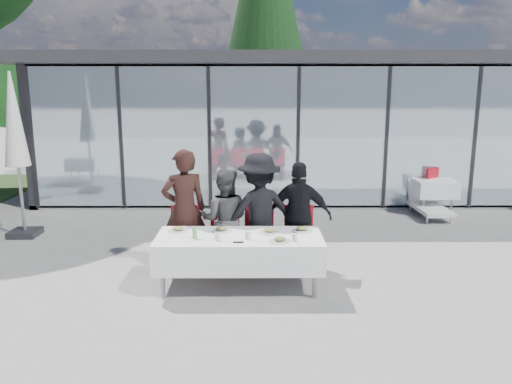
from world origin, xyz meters
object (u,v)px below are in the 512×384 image
diner_chair_b (225,235)px  diner_c (259,212)px  plate_a (178,229)px  juice_bottle (195,233)px  folded_eyeglasses (238,242)px  plate_c (270,231)px  diner_b (225,219)px  plate_b (222,230)px  diner_chair_a (185,235)px  diner_d (299,216)px  diner_chair_c (259,235)px  diner_a (184,210)px  lounger (428,203)px  spare_table_right (434,188)px  market_umbrella (15,130)px  spare_chair_b (429,186)px  dining_table (239,251)px  diner_chair_d (299,234)px  plate_extra (280,240)px  plate_d (302,229)px

diner_chair_b → diner_c: 0.63m
plate_a → juice_bottle: 0.45m
folded_eyeglasses → plate_c: bearing=46.9°
diner_b → plate_b: 0.53m
diner_chair_a → diner_d: diner_d is taller
diner_chair_a → plate_b: bearing=-41.8°
diner_c → juice_bottle: diner_c is taller
diner_chair_c → folded_eyeglasses: 1.12m
diner_a → juice_bottle: size_ratio=11.92×
diner_b → lounger: size_ratio=1.15×
diner_c → diner_d: bearing=162.5°
plate_a → spare_table_right: 6.38m
spare_table_right → market_umbrella: 8.52m
spare_chair_b → plate_a: bearing=-139.8°
dining_table → market_umbrella: bearing=149.1°
diner_chair_a → diner_chair_b: bearing=0.0°
diner_a → diner_chair_c: bearing=161.8°
diner_c → diner_chair_d: size_ratio=1.82×
plate_a → plate_extra: same height
plate_extra → plate_c: bearing=106.8°
diner_c → plate_extra: bearing=86.9°
diner_chair_b → folded_eyeglasses: size_ratio=6.96×
diner_chair_a → diner_chair_c: bearing=0.0°
diner_chair_a → plate_b: diner_chair_a is taller
diner_chair_b → diner_chair_d: size_ratio=1.00×
plate_b → diner_chair_c: bearing=45.1°
diner_chair_b → diner_chair_c: (0.52, 0.00, 0.00)m
plate_b → juice_bottle: size_ratio=1.84×
diner_a → diner_chair_c: (1.13, -0.00, -0.38)m
plate_c → folded_eyeglasses: 0.62m
diner_chair_c → plate_d: diner_chair_c is taller
diner_chair_c → plate_a: diner_chair_c is taller
diner_chair_c → diner_chair_d: bearing=0.0°
diner_b → plate_extra: diner_b is taller
diner_chair_d → spare_chair_b: same height
diner_chair_a → juice_bottle: size_ratio=6.30×
market_umbrella → plate_d: bearing=-24.2°
diner_b → diner_chair_d: diner_b is taller
diner_chair_a → plate_c: size_ratio=3.42×
spare_table_right → spare_chair_b: spare_chair_b is taller
plate_b → lounger: bearing=41.7°
diner_chair_c → diner_chair_b: bearing=180.0°
diner_chair_b → diner_chair_c: 0.52m
diner_chair_b → market_umbrella: size_ratio=0.33×
market_umbrella → plate_c: bearing=-27.1°
dining_table → folded_eyeglasses: folded_eyeglasses is taller
diner_chair_c → diner_chair_d: (0.61, 0.00, 0.00)m
diner_chair_c → market_umbrella: 4.89m
diner_chair_a → lounger: bearing=33.8°
spare_chair_b → diner_d: bearing=-131.3°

